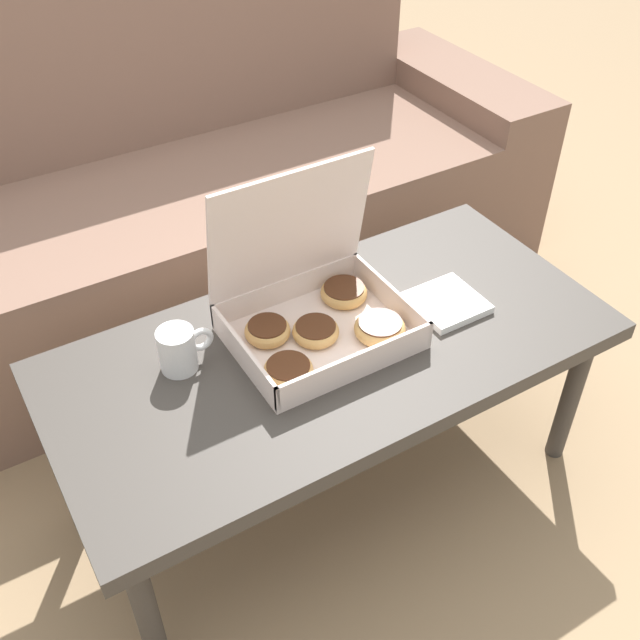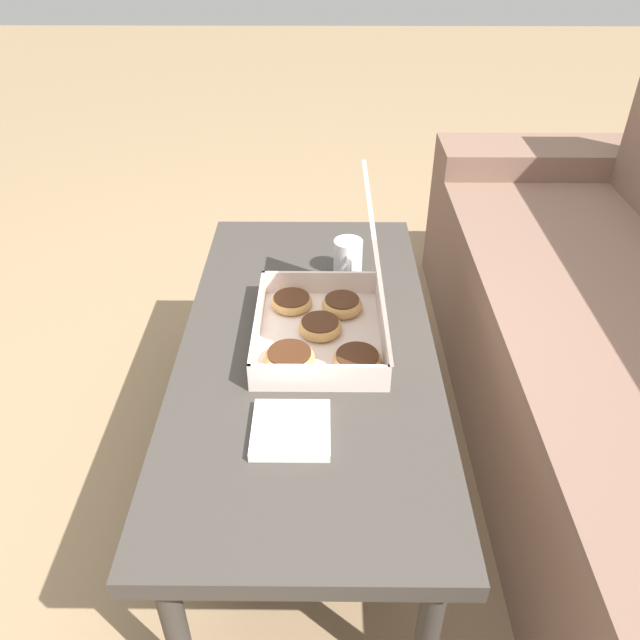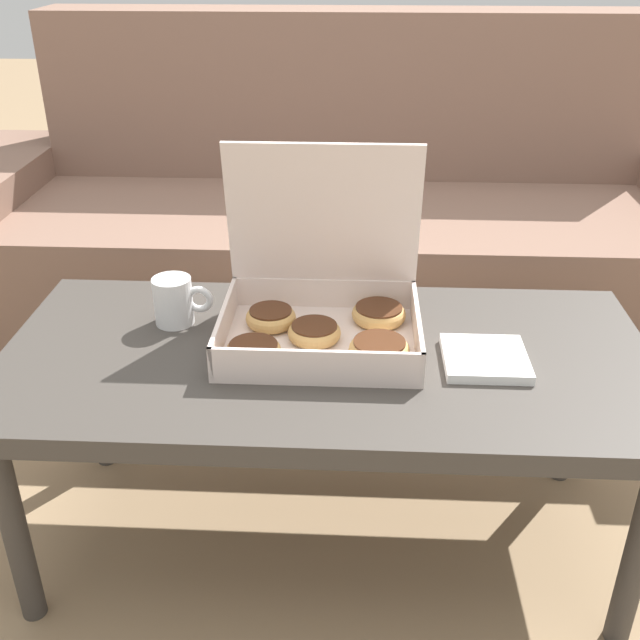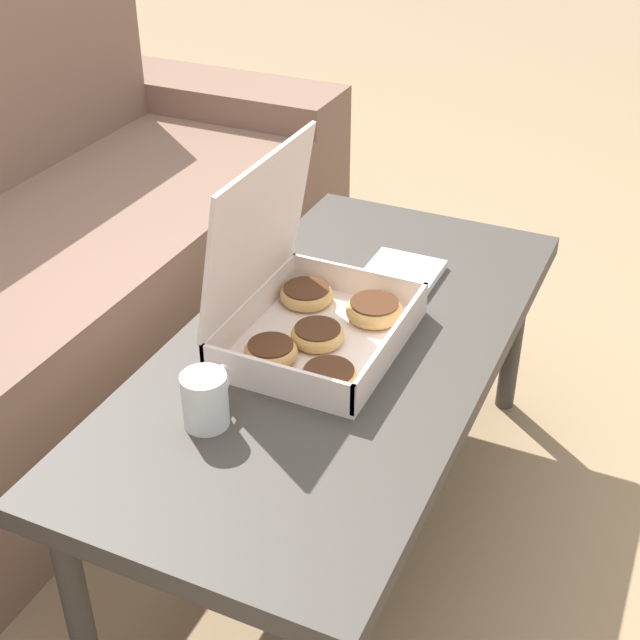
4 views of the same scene
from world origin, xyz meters
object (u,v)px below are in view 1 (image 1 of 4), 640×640
Objects in this scene: pastry_box at (317,310)px; coffee_mug at (179,349)px; coffee_table at (332,359)px; couch at (178,208)px.

pastry_box is 0.29m from coffee_mug.
coffee_mug is (-0.29, 0.10, 0.09)m from coffee_table.
couch is at bearing 90.00° from coffee_table.
coffee_table is (0.00, -0.86, 0.09)m from couch.
couch is 0.83m from pastry_box.
pastry_box is (-0.01, -0.81, 0.19)m from couch.
couch is 19.17× the size of coffee_mug.
pastry_box reaches higher than coffee_mug.
couch is at bearing 68.84° from coffee_mug.
coffee_table is 3.27× the size of pastry_box.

